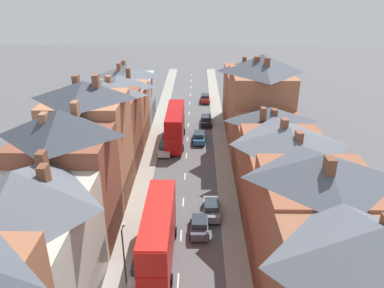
% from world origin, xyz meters
% --- Properties ---
extents(pavement_left, '(2.20, 104.00, 0.14)m').
position_xyz_m(pavement_left, '(-5.10, 38.00, 0.07)').
color(pavement_left, gray).
rests_on(pavement_left, ground).
extents(pavement_right, '(2.20, 104.00, 0.14)m').
position_xyz_m(pavement_right, '(5.10, 38.00, 0.07)').
color(pavement_right, gray).
rests_on(pavement_right, ground).
extents(centre_line_dashes, '(0.14, 97.80, 0.01)m').
position_xyz_m(centre_line_dashes, '(0.00, 36.00, 0.01)').
color(centre_line_dashes, silver).
rests_on(centre_line_dashes, ground).
extents(terrace_row_left, '(8.00, 65.95, 14.28)m').
position_xyz_m(terrace_row_left, '(-10.19, 20.50, 6.01)').
color(terrace_row_left, '#935138').
rests_on(terrace_row_left, ground).
extents(terrace_row_right, '(8.00, 65.93, 14.01)m').
position_xyz_m(terrace_row_right, '(10.18, 21.44, 5.81)').
color(terrace_row_right, brown).
rests_on(terrace_row_right, ground).
extents(double_decker_bus_lead, '(2.74, 10.80, 5.30)m').
position_xyz_m(double_decker_bus_lead, '(-1.81, 40.61, 2.82)').
color(double_decker_bus_lead, '#B70F0F').
rests_on(double_decker_bus_lead, ground).
extents(double_decker_bus_mid_street, '(2.74, 10.80, 5.30)m').
position_xyz_m(double_decker_bus_mid_street, '(-1.81, 14.60, 2.82)').
color(double_decker_bus_mid_street, red).
rests_on(double_decker_bus_mid_street, ground).
extents(car_near_blue, '(1.90, 4.12, 1.68)m').
position_xyz_m(car_near_blue, '(3.10, 21.53, 0.84)').
color(car_near_blue, gray).
rests_on(car_near_blue, ground).
extents(car_near_silver, '(1.90, 3.82, 1.71)m').
position_xyz_m(car_near_silver, '(1.80, 18.55, 0.85)').
color(car_near_silver, '#4C515B').
rests_on(car_near_silver, ground).
extents(car_parked_right_a, '(1.90, 4.27, 1.60)m').
position_xyz_m(car_parked_right_a, '(-3.10, 36.72, 0.81)').
color(car_parked_right_a, silver).
rests_on(car_parked_right_a, ground).
extents(car_mid_black, '(1.90, 4.15, 1.67)m').
position_xyz_m(car_mid_black, '(3.10, 61.00, 0.84)').
color(car_mid_black, maroon).
rests_on(car_mid_black, ground).
extents(car_mid_white, '(1.90, 4.28, 1.64)m').
position_xyz_m(car_mid_white, '(1.80, 40.89, 0.83)').
color(car_mid_white, '#236093').
rests_on(car_mid_white, ground).
extents(car_far_grey, '(1.90, 4.51, 1.61)m').
position_xyz_m(car_far_grey, '(-3.10, 12.67, 0.81)').
color(car_far_grey, silver).
rests_on(car_far_grey, ground).
extents(car_parked_right_b, '(1.90, 4.51, 1.64)m').
position_xyz_m(car_parked_right_b, '(3.10, 48.38, 0.83)').
color(car_parked_right_b, black).
rests_on(car_parked_right_b, ground).
extents(street_lamp, '(0.20, 1.12, 5.50)m').
position_xyz_m(street_lamp, '(-4.25, 11.68, 3.24)').
color(street_lamp, black).
rests_on(street_lamp, ground).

